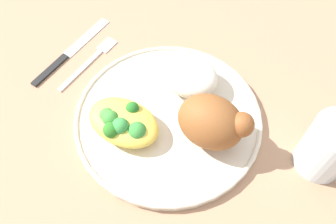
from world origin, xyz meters
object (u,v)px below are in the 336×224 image
Objects in this scene: knife at (65,56)px; water_glass at (329,147)px; fork at (91,60)px; plate at (168,118)px; rice_pile at (188,76)px; mac_cheese_with_broccoli at (123,122)px; roasted_chicken at (212,124)px.

knife is 2.01× the size of water_glass.
water_glass is at bearing 1.58° from fork.
knife is 0.45m from water_glass.
plate is 0.08m from rice_pile.
mac_cheese_with_broccoli reaches higher than plate.
mac_cheese_with_broccoli is at bearing -156.62° from roasted_chicken.
knife is at bearing 174.01° from plate.
roasted_chicken is 1.13× the size of water_glass.
fork is 0.41m from water_glass.
roasted_chicken reaches higher than fork.
knife is at bearing 174.95° from roasted_chicken.
plate is 0.18m from fork.
mac_cheese_with_broccoli is 0.17m from fork.
water_glass reaches higher than plate.
rice_pile is at bearing 9.90° from fork.
knife reaches higher than fork.
water_glass is (0.23, 0.05, 0.04)m from plate.
rice_pile is at bearing 175.03° from water_glass.
fork is 0.75× the size of knife.
rice_pile is at bearing 92.00° from plate.
rice_pile is (-0.07, 0.07, -0.02)m from roasted_chicken.
roasted_chicken is (0.07, -0.00, 0.05)m from plate.
plate is at bearing -5.99° from knife.
mac_cheese_with_broccoli reaches higher than fork.
plate is at bearing 177.92° from roasted_chicken.
plate is at bearing 49.41° from mac_cheese_with_broccoli.
plate is 0.08m from mac_cheese_with_broccoli.
mac_cheese_with_broccoli is at bearing -109.52° from rice_pile.
fork is at bearing -170.10° from rice_pile.
plate is 2.74× the size of roasted_chicken.
roasted_chicken is at bearing 23.38° from mac_cheese_with_broccoli.
knife is (-0.22, -0.05, -0.03)m from rice_pile.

